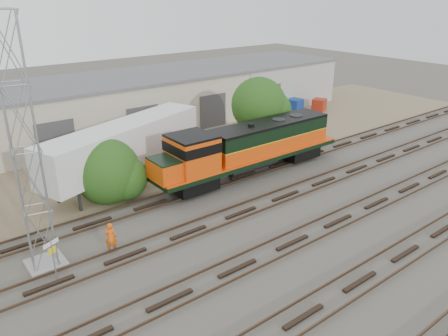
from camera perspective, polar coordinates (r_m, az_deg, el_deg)
ground at (r=26.98m, az=4.27°, el=-7.16°), size 140.00×140.00×0.00m
dirt_strip at (r=38.36m, az=-10.85°, el=1.66°), size 80.00×16.00×0.02m
tracks at (r=25.12m, az=8.91°, el=-9.59°), size 80.00×20.40×0.28m
warehouse at (r=44.59m, az=-15.86°, el=7.66°), size 58.40×10.40×5.30m
locomotive at (r=32.80m, az=3.09°, el=2.70°), size 16.43×2.88×3.95m
signal_tower at (r=22.29m, az=-24.40°, el=1.57°), size 1.85×1.85×12.51m
sign_post at (r=22.90m, az=-21.51°, el=-10.23°), size 0.83×0.38×2.15m
worker at (r=24.57m, az=-14.58°, el=-8.74°), size 0.73×0.61×1.72m
semi_trailer at (r=32.94m, az=-12.42°, el=3.09°), size 14.14×7.40×4.31m
dumpster_blue at (r=52.11m, az=9.24°, el=8.07°), size 1.89×1.82×1.50m
dumpster_red at (r=53.14m, az=12.32°, el=8.07°), size 1.92×1.86×1.40m
tree_mid at (r=30.20m, az=-14.51°, el=-0.62°), size 4.69×4.47×4.47m
tree_east at (r=38.22m, az=5.00°, el=8.05°), size 5.00×4.76×6.43m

